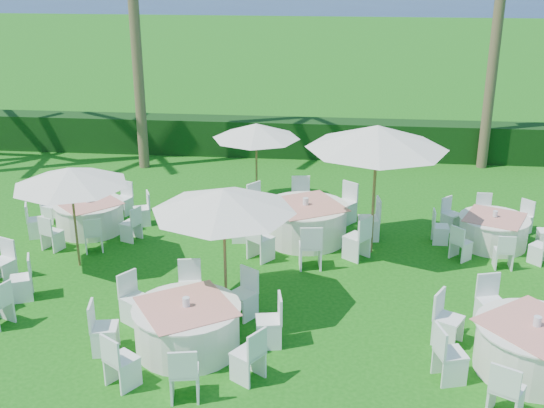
{
  "coord_description": "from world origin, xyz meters",
  "views": [
    {
      "loc": [
        1.59,
        -9.84,
        6.56
      ],
      "look_at": [
        0.2,
        3.93,
        1.3
      ],
      "focal_mm": 45.0,
      "sensor_mm": 36.0,
      "label": 1
    }
  ],
  "objects": [
    {
      "name": "ground",
      "position": [
        0.0,
        0.0,
        0.0
      ],
      "size": [
        120.0,
        120.0,
        0.0
      ],
      "primitive_type": "plane",
      "color": "#12560E",
      "rests_on": "ground"
    },
    {
      "name": "umbrella_b",
      "position": [
        -0.45,
        1.57,
        2.24
      ],
      "size": [
        2.68,
        2.68,
        2.46
      ],
      "color": "brown",
      "rests_on": "ground"
    },
    {
      "name": "banquet_table_e",
      "position": [
        0.88,
        5.06,
        0.46
      ],
      "size": [
        3.52,
        3.52,
        1.05
      ],
      "color": "white",
      "rests_on": "ground"
    },
    {
      "name": "banquet_table_b",
      "position": [
        -0.89,
        0.17,
        0.43
      ],
      "size": [
        3.27,
        3.27,
        0.98
      ],
      "color": "white",
      "rests_on": "ground"
    },
    {
      "name": "umbrella_c",
      "position": [
        -0.54,
        7.21,
        2.06
      ],
      "size": [
        2.3,
        2.3,
        2.26
      ],
      "color": "brown",
      "rests_on": "ground"
    },
    {
      "name": "banquet_table_d",
      "position": [
        -4.39,
        5.08,
        0.39
      ],
      "size": [
        2.85,
        2.85,
        0.89
      ],
      "color": "white",
      "rests_on": "ground"
    },
    {
      "name": "umbrella_a",
      "position": [
        -3.96,
        3.15,
        2.05
      ],
      "size": [
        2.44,
        2.44,
        2.25
      ],
      "color": "brown",
      "rests_on": "ground"
    },
    {
      "name": "banquet_table_c",
      "position": [
        4.87,
        0.08,
        0.44
      ],
      "size": [
        3.32,
        3.32,
        1.0
      ],
      "color": "white",
      "rests_on": "ground"
    },
    {
      "name": "umbrella_d",
      "position": [
        2.41,
        4.5,
        2.71
      ],
      "size": [
        3.11,
        3.11,
        2.97
      ],
      "color": "brown",
      "rests_on": "ground"
    },
    {
      "name": "banquet_table_f",
      "position": [
        5.24,
        5.16,
        0.37
      ],
      "size": [
        2.78,
        2.78,
        0.86
      ],
      "color": "white",
      "rests_on": "ground"
    },
    {
      "name": "palm_d",
      "position": [
        6.12,
        11.3,
        4.38
      ],
      "size": [
        4.3,
        4.34,
        7.88
      ],
      "color": "brown",
      "rests_on": "ground"
    },
    {
      "name": "hedge",
      "position": [
        0.0,
        12.0,
        0.6
      ],
      "size": [
        34.0,
        1.0,
        1.2
      ],
      "primitive_type": "cube",
      "color": "black",
      "rests_on": "ground"
    }
  ]
}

